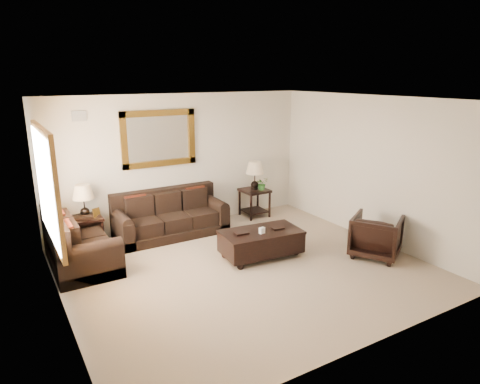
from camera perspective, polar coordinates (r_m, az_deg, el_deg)
room at (r=6.62m, az=0.72°, el=0.51°), size 5.51×5.01×2.71m
window at (r=6.56m, az=-24.28°, el=0.80°), size 0.07×1.96×1.66m
mirror at (r=8.51m, az=-10.74°, el=7.02°), size 1.50×0.06×1.10m
air_vent at (r=8.10m, az=-20.66°, el=9.46°), size 0.25×0.02×0.18m
sofa at (r=8.51m, az=-9.32°, el=-3.55°), size 2.14×0.92×0.87m
loveseat at (r=7.49m, az=-20.80°, el=-6.90°), size 0.97×1.63×0.92m
end_table_left at (r=8.09m, az=-20.02°, el=-1.91°), size 0.54×0.54×1.19m
end_table_right at (r=9.35m, az=1.97°, el=1.51°), size 0.56×0.56×1.24m
coffee_table at (r=7.42m, az=2.81°, el=-6.47°), size 1.44×0.87×0.58m
armchair at (r=7.75m, az=17.72°, el=-5.36°), size 1.03×1.04×0.80m
potted_plant at (r=9.35m, az=2.94°, el=0.97°), size 0.27×0.29×0.22m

